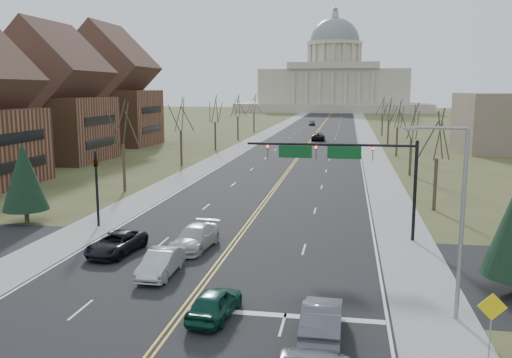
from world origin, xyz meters
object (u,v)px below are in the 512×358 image
(car_sb_inner_second, at_px, (195,238))
(car_far_sb, at_px, (312,123))
(car_nb_inner_lead, at_px, (215,303))
(street_light, at_px, (457,211))
(car_sb_outer_lead, at_px, (116,243))
(signal_mast, at_px, (343,159))
(car_sb_inner_lead, at_px, (161,263))
(car_far_nb, at_px, (318,137))
(signal_left, at_px, (96,180))
(car_nb_outer_lead, at_px, (322,319))
(warn_sign, at_px, (492,314))

(car_sb_inner_second, relative_size, car_far_sb, 1.20)
(car_nb_inner_lead, bearing_deg, street_light, -164.33)
(street_light, relative_size, car_sb_outer_lead, 1.78)
(signal_mast, relative_size, car_sb_inner_lead, 2.67)
(car_nb_inner_lead, height_order, car_far_nb, car_far_nb)
(car_sb_inner_lead, relative_size, car_sb_inner_second, 0.85)
(signal_mast, height_order, car_nb_inner_lead, signal_mast)
(signal_left, xyz_separation_m, car_far_nb, (13.05, 75.59, -2.90))
(signal_left, xyz_separation_m, car_nb_outer_lead, (18.33, -16.43, -2.90))
(warn_sign, relative_size, car_far_nb, 0.50)
(car_nb_inner_lead, relative_size, car_far_nb, 0.73)
(car_sb_outer_lead, relative_size, car_far_nb, 0.88)
(car_far_nb, relative_size, car_far_sb, 1.29)
(warn_sign, height_order, car_sb_outer_lead, warn_sign)
(car_sb_inner_second, bearing_deg, car_far_nb, 92.97)
(warn_sign, bearing_deg, car_sb_inner_lead, 155.39)
(street_light, height_order, car_sb_inner_lead, street_light)
(warn_sign, relative_size, car_sb_inner_second, 0.54)
(car_nb_outer_lead, relative_size, car_sb_outer_lead, 0.96)
(car_sb_inner_lead, bearing_deg, warn_sign, -24.40)
(signal_mast, xyz_separation_m, car_sb_inner_second, (-9.76, -4.55, -4.97))
(car_sb_outer_lead, height_order, car_far_nb, car_far_nb)
(car_sb_inner_lead, bearing_deg, signal_mast, 44.72)
(car_sb_inner_lead, xyz_separation_m, car_far_sb, (-0.19, 133.65, 0.01))
(signal_mast, xyz_separation_m, car_sb_outer_lead, (-14.54, -6.53, -5.04))
(car_nb_inner_lead, bearing_deg, signal_left, -42.43)
(car_nb_inner_lead, bearing_deg, car_sb_inner_lead, -42.38)
(signal_left, xyz_separation_m, car_sb_inner_second, (9.19, -4.56, -2.93))
(signal_mast, xyz_separation_m, signal_left, (-18.95, 0.00, -2.05))
(car_sb_inner_lead, bearing_deg, car_sb_outer_lead, 140.90)
(street_light, height_order, car_sb_inner_second, street_light)
(warn_sign, xyz_separation_m, car_nb_inner_lead, (-11.77, 2.26, -1.29))
(car_far_sb, bearing_deg, signal_left, -95.77)
(car_nb_inner_lead, xyz_separation_m, car_sb_inner_second, (-4.05, 10.69, 0.06))
(signal_mast, xyz_separation_m, car_far_sb, (-10.42, 123.60, -4.99))
(car_nb_inner_lead, bearing_deg, car_nb_outer_lead, 173.59)
(car_nb_inner_lead, bearing_deg, car_far_nb, -83.26)
(car_far_nb, bearing_deg, car_far_sb, -85.33)
(warn_sign, height_order, car_sb_inner_lead, warn_sign)
(signal_left, bearing_deg, car_nb_inner_lead, -49.06)
(car_sb_inner_lead, relative_size, car_sb_outer_lead, 0.89)
(signal_left, height_order, car_sb_outer_lead, signal_left)
(warn_sign, height_order, car_nb_inner_lead, warn_sign)
(car_nb_inner_lead, distance_m, car_sb_outer_lead, 12.41)
(car_nb_outer_lead, distance_m, car_far_sb, 140.37)
(car_far_sb, bearing_deg, warn_sign, -85.16)
(street_light, relative_size, car_far_nb, 1.58)
(car_far_sb, bearing_deg, signal_mast, -87.00)
(signal_left, xyz_separation_m, car_sb_outer_lead, (4.41, -6.53, -3.00))
(car_sb_inner_second, bearing_deg, car_nb_inner_lead, -63.55)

